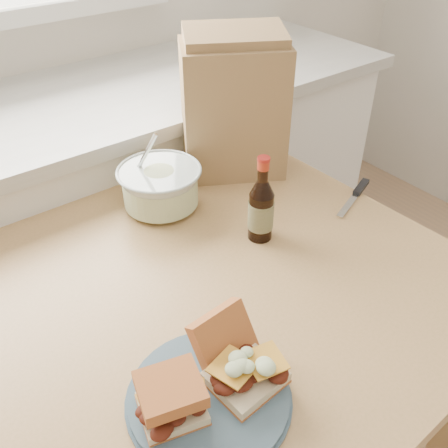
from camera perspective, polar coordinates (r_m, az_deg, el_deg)
cabinet_run at (r=1.74m, az=-19.59°, el=-2.61°), size 2.50×0.64×0.94m
dining_table at (r=1.13m, az=-1.04°, el=-10.16°), size 1.00×1.00×0.81m
plate at (r=0.84m, az=-1.75°, el=-19.13°), size 0.26×0.26×0.02m
sandwich_left at (r=0.79m, az=-6.06°, el=-19.16°), size 0.12×0.11×0.07m
sandwich_right at (r=0.83m, az=1.61°, el=-15.23°), size 0.12×0.16×0.09m
coleslaw_bowl at (r=1.22m, az=-7.28°, el=4.04°), size 0.20×0.20×0.20m
beer_bottle at (r=1.10m, az=4.26°, el=1.75°), size 0.06×0.06×0.21m
knife at (r=1.33m, az=15.05°, el=3.60°), size 0.18×0.08×0.01m
paper_bag at (r=1.32m, az=1.12°, el=12.89°), size 0.31×0.28×0.34m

